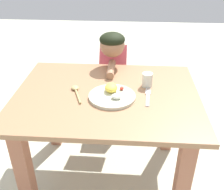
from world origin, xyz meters
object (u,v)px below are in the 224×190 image
(drinking_cup, at_px, (147,80))
(fork, at_px, (148,97))
(plate, at_px, (112,95))
(person, at_px, (113,78))
(spoon, at_px, (76,90))

(drinking_cup, bearing_deg, fork, -90.14)
(plate, relative_size, drinking_cup, 3.11)
(plate, relative_size, person, 0.30)
(spoon, height_order, drinking_cup, drinking_cup)
(spoon, bearing_deg, drinking_cup, -96.88)
(plate, xyz_separation_m, fork, (0.20, 0.01, -0.01))
(fork, xyz_separation_m, person, (-0.23, 0.52, -0.15))
(fork, bearing_deg, person, 28.22)
(fork, bearing_deg, spoon, 89.70)
(fork, distance_m, drinking_cup, 0.14)
(plate, height_order, person, person)
(plate, xyz_separation_m, spoon, (-0.22, 0.05, -0.01))
(spoon, bearing_deg, person, -41.46)
(fork, distance_m, spoon, 0.42)
(person, bearing_deg, plate, 93.13)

